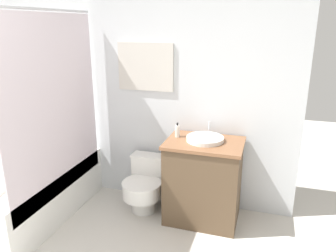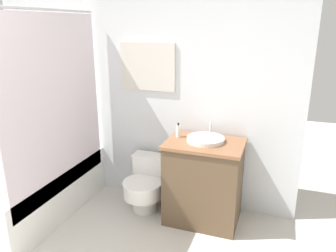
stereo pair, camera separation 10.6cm
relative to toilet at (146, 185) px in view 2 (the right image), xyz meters
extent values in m
cube|color=silver|center=(-0.18, 0.30, 0.98)|extent=(3.30, 0.05, 2.50)
cube|color=beige|center=(-0.07, 0.26, 1.17)|extent=(0.58, 0.02, 0.48)
cube|color=beige|center=(-0.07, 0.26, 1.17)|extent=(0.55, 0.01, 0.45)
cube|color=white|center=(-0.99, -0.45, -0.02)|extent=(0.68, 1.45, 0.49)
cube|color=silver|center=(-0.66, -0.45, 0.87)|extent=(0.01, 1.33, 1.62)
cylinder|color=#B7B7BC|center=(-0.66, -0.45, 1.70)|extent=(0.02, 1.33, 0.02)
cylinder|color=white|center=(0.00, -0.04, -0.18)|extent=(0.25, 0.25, 0.18)
cylinder|color=white|center=(0.00, -0.09, -0.02)|extent=(0.39, 0.39, 0.14)
cylinder|color=white|center=(0.00, -0.09, 0.06)|extent=(0.40, 0.40, 0.02)
cube|color=white|center=(0.00, 0.14, 0.11)|extent=(0.36, 0.16, 0.30)
cube|color=white|center=(0.00, 0.14, 0.27)|extent=(0.37, 0.17, 0.02)
cube|color=brown|center=(0.61, 0.00, 0.12)|extent=(0.69, 0.50, 0.78)
cube|color=brown|center=(0.61, 0.00, 0.53)|extent=(0.72, 0.53, 0.03)
cylinder|color=white|center=(0.61, 0.02, 0.56)|extent=(0.35, 0.35, 0.04)
cylinder|color=silver|center=(0.61, 0.21, 0.61)|extent=(0.02, 0.02, 0.13)
cylinder|color=silver|center=(0.33, 0.05, 0.60)|extent=(0.05, 0.05, 0.12)
cylinder|color=black|center=(0.33, 0.05, 0.67)|extent=(0.02, 0.02, 0.02)
camera|label=1|loc=(1.13, -2.83, 1.59)|focal=35.00mm
camera|label=2|loc=(1.23, -2.80, 1.59)|focal=35.00mm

